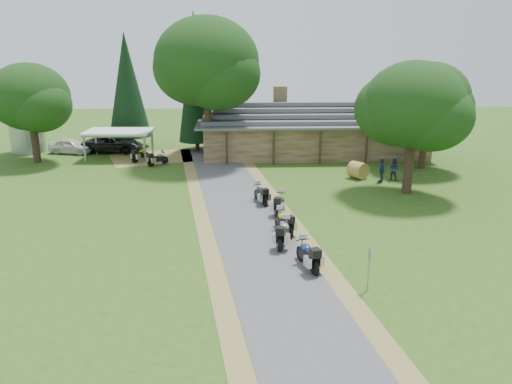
{
  "coord_description": "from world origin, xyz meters",
  "views": [
    {
      "loc": [
        -1.38,
        -22.21,
        9.85
      ],
      "look_at": [
        -0.13,
        5.78,
        1.6
      ],
      "focal_mm": 35.0,
      "sensor_mm": 36.0,
      "label": 1
    }
  ],
  "objects_px": {
    "car_dark_suv": "(113,140)",
    "motorcycle_row_b": "(284,232)",
    "silo": "(25,119)",
    "motorcycle_carport_a": "(140,154)",
    "car_white_sedan": "(71,144)",
    "lodge": "(313,128)",
    "hay_bale": "(358,170)",
    "motorcycle_row_a": "(308,253)",
    "motorcycle_carport_b": "(158,158)",
    "motorcycle_row_d": "(280,202)",
    "carport": "(120,144)",
    "motorcycle_row_e": "(261,193)",
    "motorcycle_row_c": "(284,221)"
  },
  "relations": [
    {
      "from": "lodge",
      "to": "hay_bale",
      "type": "xyz_separation_m",
      "value": [
        2.12,
        -9.37,
        -1.81
      ]
    },
    {
      "from": "motorcycle_row_a",
      "to": "motorcycle_carport_b",
      "type": "height_order",
      "value": "motorcycle_row_a"
    },
    {
      "from": "lodge",
      "to": "car_white_sedan",
      "type": "xyz_separation_m",
      "value": [
        -22.78,
        0.96,
        -1.55
      ]
    },
    {
      "from": "silo",
      "to": "car_dark_suv",
      "type": "height_order",
      "value": "silo"
    },
    {
      "from": "car_dark_suv",
      "to": "motorcycle_row_d",
      "type": "height_order",
      "value": "car_dark_suv"
    },
    {
      "from": "motorcycle_row_a",
      "to": "motorcycle_row_b",
      "type": "xyz_separation_m",
      "value": [
        -0.83,
        2.75,
        0.01
      ]
    },
    {
      "from": "motorcycle_row_d",
      "to": "motorcycle_row_e",
      "type": "distance_m",
      "value": 2.34
    },
    {
      "from": "silo",
      "to": "motorcycle_carport_b",
      "type": "bearing_deg",
      "value": -25.19
    },
    {
      "from": "silo",
      "to": "motorcycle_carport_a",
      "type": "height_order",
      "value": "silo"
    },
    {
      "from": "motorcycle_row_b",
      "to": "hay_bale",
      "type": "xyz_separation_m",
      "value": [
        7.02,
        13.12,
        -0.08
      ]
    },
    {
      "from": "car_white_sedan",
      "to": "motorcycle_carport_a",
      "type": "height_order",
      "value": "car_white_sedan"
    },
    {
      "from": "motorcycle_row_e",
      "to": "motorcycle_row_c",
      "type": "bearing_deg",
      "value": 173.37
    },
    {
      "from": "lodge",
      "to": "motorcycle_carport_a",
      "type": "bearing_deg",
      "value": -170.17
    },
    {
      "from": "lodge",
      "to": "motorcycle_carport_b",
      "type": "height_order",
      "value": "lodge"
    },
    {
      "from": "motorcycle_row_a",
      "to": "motorcycle_row_b",
      "type": "height_order",
      "value": "motorcycle_row_b"
    },
    {
      "from": "car_white_sedan",
      "to": "hay_bale",
      "type": "height_order",
      "value": "car_white_sedan"
    },
    {
      "from": "lodge",
      "to": "motorcycle_carport_b",
      "type": "bearing_deg",
      "value": -162.76
    },
    {
      "from": "car_dark_suv",
      "to": "hay_bale",
      "type": "height_order",
      "value": "car_dark_suv"
    },
    {
      "from": "car_dark_suv",
      "to": "motorcycle_row_c",
      "type": "height_order",
      "value": "car_dark_suv"
    },
    {
      "from": "car_white_sedan",
      "to": "motorcycle_carport_b",
      "type": "xyz_separation_m",
      "value": [
        8.89,
        -5.27,
        -0.26
      ]
    },
    {
      "from": "car_dark_suv",
      "to": "lodge",
      "type": "bearing_deg",
      "value": -88.79
    },
    {
      "from": "motorcycle_row_e",
      "to": "silo",
      "type": "bearing_deg",
      "value": 34.38
    },
    {
      "from": "car_white_sedan",
      "to": "car_dark_suv",
      "type": "distance_m",
      "value": 3.87
    },
    {
      "from": "motorcycle_row_e",
      "to": "motorcycle_carport_b",
      "type": "distance_m",
      "value": 13.73
    },
    {
      "from": "motorcycle_row_d",
      "to": "motorcycle_carport_a",
      "type": "bearing_deg",
      "value": 51.26
    },
    {
      "from": "car_white_sedan",
      "to": "car_dark_suv",
      "type": "bearing_deg",
      "value": -68.06
    },
    {
      "from": "car_dark_suv",
      "to": "motorcycle_row_e",
      "type": "xyz_separation_m",
      "value": [
        13.26,
        -16.7,
        -0.51
      ]
    },
    {
      "from": "car_dark_suv",
      "to": "hay_bale",
      "type": "xyz_separation_m",
      "value": [
        21.07,
        -10.75,
        -0.53
      ]
    },
    {
      "from": "car_dark_suv",
      "to": "motorcycle_carport_b",
      "type": "xyz_separation_m",
      "value": [
        5.06,
        -5.69,
        -0.54
      ]
    },
    {
      "from": "lodge",
      "to": "car_white_sedan",
      "type": "relative_size",
      "value": 3.98
    },
    {
      "from": "car_dark_suv",
      "to": "motorcycle_row_b",
      "type": "distance_m",
      "value": 27.71
    },
    {
      "from": "car_white_sedan",
      "to": "hay_bale",
      "type": "bearing_deg",
      "value": -96.82
    },
    {
      "from": "motorcycle_row_c",
      "to": "motorcycle_carport_a",
      "type": "bearing_deg",
      "value": 13.62
    },
    {
      "from": "motorcycle_row_c",
      "to": "motorcycle_row_d",
      "type": "height_order",
      "value": "motorcycle_row_d"
    },
    {
      "from": "motorcycle_row_b",
      "to": "motorcycle_row_d",
      "type": "relative_size",
      "value": 1.04
    },
    {
      "from": "motorcycle_row_a",
      "to": "motorcycle_row_d",
      "type": "relative_size",
      "value": 1.02
    },
    {
      "from": "lodge",
      "to": "motorcycle_row_e",
      "type": "height_order",
      "value": "lodge"
    },
    {
      "from": "motorcycle_row_c",
      "to": "motorcycle_carport_a",
      "type": "height_order",
      "value": "motorcycle_row_c"
    },
    {
      "from": "motorcycle_row_a",
      "to": "motorcycle_row_e",
      "type": "distance_m",
      "value": 10.06
    },
    {
      "from": "silo",
      "to": "hay_bale",
      "type": "relative_size",
      "value": 4.97
    },
    {
      "from": "lodge",
      "to": "silo",
      "type": "bearing_deg",
      "value": 176.0
    },
    {
      "from": "car_dark_suv",
      "to": "motorcycle_carport_a",
      "type": "height_order",
      "value": "car_dark_suv"
    },
    {
      "from": "hay_bale",
      "to": "motorcycle_row_b",
      "type": "bearing_deg",
      "value": -118.15
    },
    {
      "from": "motorcycle_row_c",
      "to": "motorcycle_row_e",
      "type": "height_order",
      "value": "motorcycle_row_c"
    },
    {
      "from": "lodge",
      "to": "motorcycle_row_b",
      "type": "xyz_separation_m",
      "value": [
        -4.9,
        -22.5,
        -1.72
      ]
    },
    {
      "from": "silo",
      "to": "motorcycle_carport_a",
      "type": "bearing_deg",
      "value": -21.9
    },
    {
      "from": "lodge",
      "to": "car_dark_suv",
      "type": "distance_m",
      "value": 19.04
    },
    {
      "from": "carport",
      "to": "hay_bale",
      "type": "relative_size",
      "value": 4.54
    },
    {
      "from": "lodge",
      "to": "car_white_sedan",
      "type": "bearing_deg",
      "value": 177.59
    },
    {
      "from": "lodge",
      "to": "motorcycle_carport_a",
      "type": "relative_size",
      "value": 10.98
    }
  ]
}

